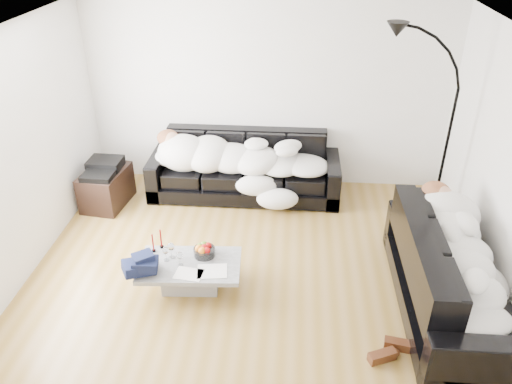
# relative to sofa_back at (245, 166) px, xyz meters

# --- Properties ---
(ground) EXTENTS (5.00, 5.00, 0.00)m
(ground) POSITION_rel_sofa_back_xyz_m (0.28, -1.81, -0.43)
(ground) COLOR olive
(ground) RESTS_ON ground
(wall_back) EXTENTS (5.00, 0.02, 2.60)m
(wall_back) POSITION_rel_sofa_back_xyz_m (0.28, 0.44, 0.87)
(wall_back) COLOR silver
(wall_back) RESTS_ON ground
(wall_left) EXTENTS (0.02, 4.50, 2.60)m
(wall_left) POSITION_rel_sofa_back_xyz_m (-2.22, -1.81, 0.87)
(wall_left) COLOR silver
(wall_left) RESTS_ON ground
(ceiling) EXTENTS (5.00, 5.00, 0.00)m
(ceiling) POSITION_rel_sofa_back_xyz_m (0.28, -1.81, 2.17)
(ceiling) COLOR white
(ceiling) RESTS_ON ground
(sofa_back) EXTENTS (2.63, 0.91, 0.86)m
(sofa_back) POSITION_rel_sofa_back_xyz_m (0.00, 0.00, 0.00)
(sofa_back) COLOR black
(sofa_back) RESTS_ON ground
(sofa_right) EXTENTS (0.97, 2.27, 0.92)m
(sofa_right) POSITION_rel_sofa_back_xyz_m (2.30, -2.18, 0.03)
(sofa_right) COLOR black
(sofa_right) RESTS_ON ground
(sleeper_back) EXTENTS (2.22, 0.77, 0.44)m
(sleeper_back) POSITION_rel_sofa_back_xyz_m (0.00, -0.05, 0.21)
(sleeper_back) COLOR white
(sleeper_back) RESTS_ON sofa_back
(sleeper_right) EXTENTS (0.82, 1.94, 0.48)m
(sleeper_right) POSITION_rel_sofa_back_xyz_m (2.30, -2.18, 0.23)
(sleeper_right) COLOR white
(sleeper_right) RESTS_ON sofa_right
(teal_cushion) EXTENTS (0.42, 0.38, 0.20)m
(teal_cushion) POSITION_rel_sofa_back_xyz_m (2.24, -1.48, 0.29)
(teal_cushion) COLOR #0B4F3B
(teal_cushion) RESTS_ON sofa_right
(coffee_table) EXTENTS (1.11, 0.69, 0.31)m
(coffee_table) POSITION_rel_sofa_back_xyz_m (-0.38, -2.06, -0.27)
(coffee_table) COLOR #939699
(coffee_table) RESTS_ON ground
(fruit_bowl) EXTENTS (0.28, 0.28, 0.14)m
(fruit_bowl) POSITION_rel_sofa_back_xyz_m (-0.24, -1.90, -0.05)
(fruit_bowl) COLOR white
(fruit_bowl) RESTS_ON coffee_table
(wine_glass_a) EXTENTS (0.08, 0.08, 0.18)m
(wine_glass_a) POSITION_rel_sofa_back_xyz_m (-0.59, -1.97, -0.03)
(wine_glass_a) COLOR white
(wine_glass_a) RESTS_ON coffee_table
(wine_glass_b) EXTENTS (0.09, 0.09, 0.17)m
(wine_glass_b) POSITION_rel_sofa_back_xyz_m (-0.63, -2.02, -0.04)
(wine_glass_b) COLOR white
(wine_glass_b) RESTS_ON coffee_table
(wine_glass_c) EXTENTS (0.09, 0.09, 0.17)m
(wine_glass_c) POSITION_rel_sofa_back_xyz_m (-0.47, -2.10, -0.03)
(wine_glass_c) COLOR white
(wine_glass_c) RESTS_ON coffee_table
(candle_left) EXTENTS (0.04, 0.04, 0.22)m
(candle_left) POSITION_rel_sofa_back_xyz_m (-0.81, -1.88, -0.01)
(candle_left) COLOR maroon
(candle_left) RESTS_ON coffee_table
(candle_right) EXTENTS (0.04, 0.04, 0.23)m
(candle_right) POSITION_rel_sofa_back_xyz_m (-0.74, -1.80, -0.00)
(candle_right) COLOR maroon
(candle_right) RESTS_ON coffee_table
(newspaper_a) EXTENTS (0.34, 0.28, 0.01)m
(newspaper_a) POSITION_rel_sofa_back_xyz_m (-0.12, -2.17, -0.11)
(newspaper_a) COLOR silver
(newspaper_a) RESTS_ON coffee_table
(newspaper_b) EXTENTS (0.31, 0.24, 0.01)m
(newspaper_b) POSITION_rel_sofa_back_xyz_m (-0.35, -2.23, -0.11)
(newspaper_b) COLOR silver
(newspaper_b) RESTS_ON coffee_table
(navy_jacket) EXTENTS (0.41, 0.37, 0.17)m
(navy_jacket) POSITION_rel_sofa_back_xyz_m (-0.83, -2.25, 0.05)
(navy_jacket) COLOR black
(navy_jacket) RESTS_ON coffee_table
(shoes) EXTENTS (0.51, 0.41, 0.10)m
(shoes) POSITION_rel_sofa_back_xyz_m (1.63, -2.84, -0.38)
(shoes) COLOR #472311
(shoes) RESTS_ON ground
(av_cabinet) EXTENTS (0.59, 0.79, 0.50)m
(av_cabinet) POSITION_rel_sofa_back_xyz_m (-1.85, -0.44, -0.18)
(av_cabinet) COLOR black
(av_cabinet) RESTS_ON ground
(stereo) EXTENTS (0.45, 0.35, 0.13)m
(stereo) POSITION_rel_sofa_back_xyz_m (-1.85, -0.44, 0.14)
(stereo) COLOR black
(stereo) RESTS_ON av_cabinet
(floor_lamp) EXTENTS (0.87, 0.54, 2.22)m
(floor_lamp) POSITION_rel_sofa_back_xyz_m (2.48, -0.59, 0.68)
(floor_lamp) COLOR black
(floor_lamp) RESTS_ON ground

